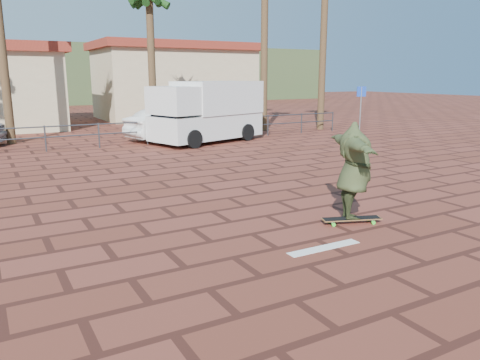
% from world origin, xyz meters
% --- Properties ---
extents(ground, '(120.00, 120.00, 0.00)m').
position_xyz_m(ground, '(0.00, 0.00, 0.00)').
color(ground, brown).
rests_on(ground, ground).
extents(paint_stripe, '(1.40, 0.22, 0.01)m').
position_xyz_m(paint_stripe, '(0.70, -1.20, 0.00)').
color(paint_stripe, white).
rests_on(paint_stripe, ground).
extents(guardrail, '(24.06, 0.06, 1.00)m').
position_xyz_m(guardrail, '(0.00, 12.00, 0.68)').
color(guardrail, '#47494F').
rests_on(guardrail, ground).
extents(building_east, '(10.60, 6.60, 5.00)m').
position_xyz_m(building_east, '(8.00, 24.00, 2.54)').
color(building_east, beige).
rests_on(building_east, ground).
extents(hill_front, '(70.00, 18.00, 6.00)m').
position_xyz_m(hill_front, '(0.00, 50.00, 3.00)').
color(hill_front, '#384C28').
rests_on(hill_front, ground).
extents(longboard, '(1.19, 0.65, 0.12)m').
position_xyz_m(longboard, '(2.01, -0.42, 0.09)').
color(longboard, olive).
rests_on(longboard, ground).
extents(skateboarder, '(1.53, 2.36, 1.88)m').
position_xyz_m(skateboarder, '(2.01, -0.42, 1.06)').
color(skateboarder, '#374123').
rests_on(skateboarder, longboard).
extents(campervan, '(5.41, 3.52, 2.60)m').
position_xyz_m(campervan, '(4.58, 11.51, 1.37)').
color(campervan, silver).
rests_on(campervan, ground).
extents(car_white, '(4.64, 2.57, 1.45)m').
position_xyz_m(car_white, '(3.57, 13.00, 0.72)').
color(car_white, white).
rests_on(car_white, ground).
extents(street_sign, '(0.47, 0.16, 2.33)m').
position_xyz_m(street_sign, '(12.00, 10.00, 1.63)').
color(street_sign, gray).
rests_on(street_sign, ground).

